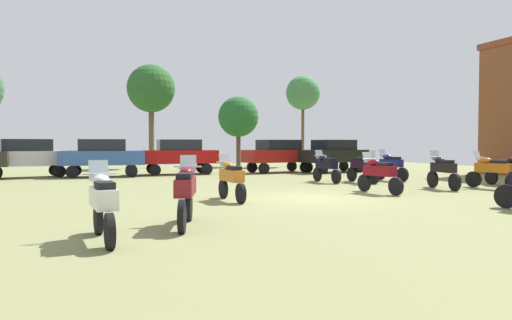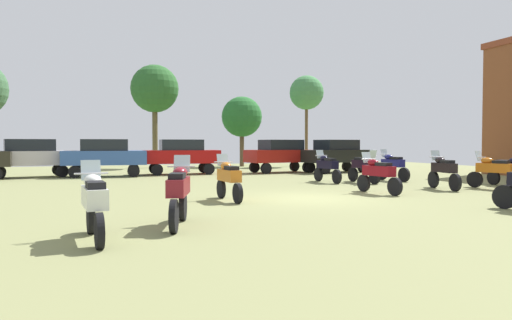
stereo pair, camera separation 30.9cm
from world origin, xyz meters
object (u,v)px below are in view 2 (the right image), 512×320
(tree_2, at_px, (155,89))
(motorcycle_1, at_px, (179,192))
(motorcycle_11, at_px, (444,170))
(car_4, at_px, (105,155))
(tree_1, at_px, (242,117))
(motorcycle_9, at_px, (509,169))
(car_2, at_px, (30,155))
(car_3, at_px, (337,153))
(car_1, at_px, (181,154))
(motorcycle_3, at_px, (392,165))
(motorcycle_2, at_px, (364,167))
(motorcycle_8, at_px, (327,167))
(car_5, at_px, (281,153))
(tree_4, at_px, (307,93))
(motorcycle_6, at_px, (229,178))
(motorcycle_10, at_px, (494,170))
(motorcycle_4, at_px, (378,173))
(motorcycle_7, at_px, (94,202))

(tree_2, bearing_deg, motorcycle_1, -96.13)
(motorcycle_11, relative_size, car_4, 0.48)
(tree_1, bearing_deg, motorcycle_11, -84.92)
(motorcycle_9, distance_m, car_2, 22.87)
(car_3, distance_m, tree_2, 14.32)
(car_1, height_order, tree_1, tree_1)
(motorcycle_3, distance_m, car_3, 6.63)
(motorcycle_2, relative_size, car_2, 0.50)
(motorcycle_2, bearing_deg, motorcycle_8, -31.62)
(motorcycle_8, bearing_deg, motorcycle_9, -38.04)
(car_1, height_order, car_3, same)
(car_5, xyz_separation_m, tree_4, (5.16, 7.22, 4.58))
(motorcycle_1, relative_size, motorcycle_9, 1.02)
(car_3, bearing_deg, car_5, 59.81)
(motorcycle_6, xyz_separation_m, car_5, (6.94, 12.54, 0.46))
(motorcycle_3, distance_m, tree_4, 15.94)
(motorcycle_9, relative_size, motorcycle_10, 0.97)
(motorcycle_4, height_order, tree_2, tree_2)
(car_2, bearing_deg, motorcycle_6, -162.51)
(motorcycle_3, relative_size, car_4, 0.48)
(motorcycle_10, height_order, car_5, car_5)
(motorcycle_4, bearing_deg, motorcycle_2, 56.60)
(car_1, bearing_deg, car_3, -98.03)
(motorcycle_11, distance_m, car_1, 14.65)
(motorcycle_1, relative_size, tree_4, 0.30)
(motorcycle_6, xyz_separation_m, motorcycle_10, (10.79, 0.16, 0.02))
(motorcycle_9, distance_m, tree_4, 19.62)
(motorcycle_2, xyz_separation_m, motorcycle_10, (3.22, -4.14, -0.01))
(motorcycle_10, distance_m, tree_2, 23.71)
(motorcycle_3, distance_m, motorcycle_9, 4.92)
(car_1, relative_size, car_3, 0.95)
(motorcycle_7, bearing_deg, motorcycle_11, 18.31)
(motorcycle_2, distance_m, motorcycle_11, 3.84)
(car_1, xyz_separation_m, car_3, (9.26, -1.55, 0.00))
(motorcycle_8, height_order, car_2, car_2)
(motorcycle_9, relative_size, tree_4, 0.29)
(motorcycle_9, bearing_deg, tree_2, -59.83)
(motorcycle_6, height_order, car_1, car_1)
(car_4, bearing_deg, motorcycle_8, -123.11)
(motorcycle_4, height_order, tree_1, tree_1)
(motorcycle_3, distance_m, tree_2, 19.08)
(tree_2, bearing_deg, car_4, -113.67)
(motorcycle_7, bearing_deg, motorcycle_10, 13.68)
(motorcycle_11, bearing_deg, motorcycle_9, 11.75)
(motorcycle_8, bearing_deg, car_4, 138.57)
(motorcycle_8, xyz_separation_m, car_4, (-9.41, 7.36, 0.45))
(motorcycle_8, distance_m, car_1, 9.50)
(motorcycle_10, bearing_deg, motorcycle_7, -177.32)
(motorcycle_2, xyz_separation_m, motorcycle_11, (1.25, -3.63, -0.00))
(tree_1, distance_m, tree_4, 5.51)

